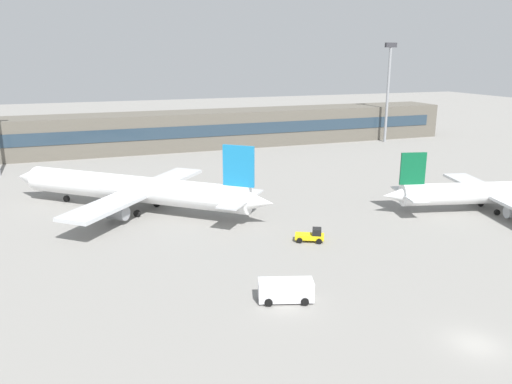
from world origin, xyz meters
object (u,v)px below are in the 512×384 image
object	(u,v)px
airplane_mid	(133,189)
baggage_tug_yellow	(311,235)
floodlight_tower_east	(388,86)
airplane_near	(503,192)
service_van_white	(286,290)

from	to	relation	value
airplane_mid	baggage_tug_yellow	world-z (taller)	airplane_mid
baggage_tug_yellow	airplane_mid	bearing A→B (deg)	132.45
floodlight_tower_east	baggage_tug_yellow	bearing A→B (deg)	-130.11
airplane_near	airplane_mid	xyz separation A→B (m)	(-52.05, 18.96, 0.55)
airplane_mid	baggage_tug_yellow	distance (m)	28.77
airplane_near	service_van_white	xyz separation A→B (m)	(-42.00, -15.71, -1.68)
airplane_mid	floodlight_tower_east	size ratio (longest dim) A/B	1.38
airplane_mid	floodlight_tower_east	bearing A→B (deg)	29.65
airplane_near	floodlight_tower_east	size ratio (longest dim) A/B	1.42
airplane_near	floodlight_tower_east	distance (m)	63.82
service_van_white	floodlight_tower_east	size ratio (longest dim) A/B	0.22
airplane_near	airplane_mid	world-z (taller)	airplane_mid
service_van_white	airplane_mid	bearing A→B (deg)	106.17
airplane_near	service_van_white	distance (m)	44.87
airplane_mid	service_van_white	world-z (taller)	airplane_mid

